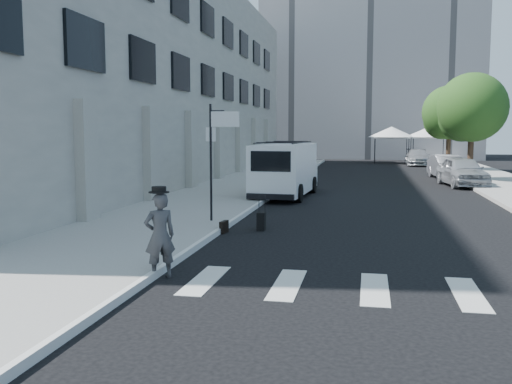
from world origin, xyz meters
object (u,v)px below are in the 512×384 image
at_px(cargo_van, 285,169).
at_px(parked_car_b, 447,167).
at_px(businessman, 160,236).
at_px(parked_car_a, 462,171).
at_px(briefcase, 224,227).
at_px(parked_car_c, 418,157).
at_px(suitcase, 261,221).

distance_m(cargo_van, parked_car_b, 13.60).
distance_m(businessman, parked_car_a, 22.20).
distance_m(businessman, briefcase, 5.04).
bearing_deg(briefcase, parked_car_c, 83.61).
distance_m(briefcase, parked_car_c, 34.16).
distance_m(suitcase, parked_car_c, 33.33).
height_order(cargo_van, parked_car_a, cargo_van).
height_order(businessman, parked_car_b, businessman).
xyz_separation_m(briefcase, parked_car_c, (7.93, 33.23, 0.50)).
bearing_deg(parked_car_b, parked_car_c, 86.04).
height_order(suitcase, parked_car_a, parked_car_a).
distance_m(businessman, parked_car_b, 26.50).
xyz_separation_m(briefcase, parked_car_a, (8.70, 15.42, 0.61)).
xyz_separation_m(suitcase, parked_car_a, (7.75, 14.78, 0.51)).
relative_size(parked_car_a, parked_car_c, 0.99).
xyz_separation_m(businessman, parked_car_b, (8.57, 25.07, -0.13)).
bearing_deg(suitcase, cargo_van, 91.00).
bearing_deg(parked_car_a, parked_car_b, 84.09).
bearing_deg(parked_car_b, parked_car_a, -95.17).
relative_size(businessman, cargo_van, 0.27).
xyz_separation_m(briefcase, parked_car_b, (8.57, 20.07, 0.54)).
bearing_deg(businessman, briefcase, -125.67).
height_order(businessman, suitcase, businessman).
xyz_separation_m(briefcase, cargo_van, (0.41, 9.21, 1.01)).
bearing_deg(parked_car_a, suitcase, -125.17).
xyz_separation_m(suitcase, parked_car_c, (6.99, 32.58, 0.40)).
distance_m(briefcase, parked_car_a, 17.72).
relative_size(businessman, parked_car_b, 0.39).
bearing_deg(parked_car_c, parked_car_b, -86.56).
height_order(businessman, cargo_van, cargo_van).
height_order(businessman, briefcase, businessman).
bearing_deg(parked_car_a, briefcase, -126.91).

